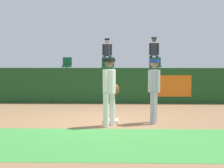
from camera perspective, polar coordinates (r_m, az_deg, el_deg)
The scene contains 13 objects.
ground_plane at distance 9.63m, azimuth -1.41°, elevation -6.40°, with size 60.00×60.00×0.00m, color #846042.
grass_foreground_strip at distance 7.37m, azimuth -2.34°, elevation -9.78°, with size 18.00×2.80×0.01m, color #388438.
first_base at distance 9.59m, azimuth -0.16°, elevation -6.20°, with size 0.40×0.40×0.08m, color white.
player_fielder_home at distance 8.92m, azimuth -0.43°, elevation -0.56°, with size 0.52×0.48×1.79m.
player_runner_visitor at distance 9.41m, azimuth 7.06°, elevation -0.41°, with size 0.41×0.48×1.76m.
field_wall at distance 13.50m, azimuth -0.50°, elevation -0.25°, with size 18.00×0.26×1.40m.
bleacher_platform at distance 16.08m, azimuth -0.23°, elevation -0.24°, with size 18.00×4.80×0.98m, color #59595E.
seat_back_center at distance 16.70m, azimuth -0.39°, elevation 3.24°, with size 0.44×0.44×0.84m.
seat_back_left at distance 16.90m, azimuth -7.56°, elevation 3.21°, with size 0.45×0.44×0.84m.
seat_front_center at distance 14.90m, azimuth -0.83°, elevation 3.09°, with size 0.47×0.44×0.84m.
seat_back_right at distance 16.78m, azimuth 7.45°, elevation 3.21°, with size 0.44×0.44×0.84m.
spectator_hooded at distance 17.64m, azimuth -0.82°, elevation 5.19°, with size 0.51×0.35×1.81m.
spectator_capped at distance 17.87m, azimuth 7.06°, elevation 5.27°, with size 0.51×0.45×1.88m.
Camera 1 is at (0.48, -9.44, 1.82)m, focal length 54.52 mm.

